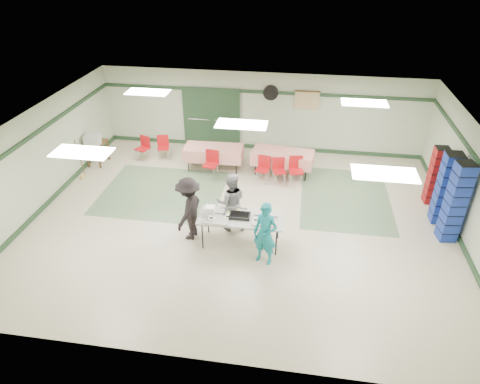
# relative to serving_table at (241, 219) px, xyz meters

# --- Properties ---
(floor) EXTENTS (11.00, 11.00, 0.00)m
(floor) POSITION_rel_serving_table_xyz_m (-0.15, 1.06, -0.72)
(floor) COLOR beige
(floor) RESTS_ON ground
(ceiling) EXTENTS (11.00, 11.00, 0.00)m
(ceiling) POSITION_rel_serving_table_xyz_m (-0.15, 1.06, 1.98)
(ceiling) COLOR silver
(ceiling) RESTS_ON wall_back
(wall_back) EXTENTS (11.00, 0.00, 11.00)m
(wall_back) POSITION_rel_serving_table_xyz_m (-0.15, 5.56, 0.63)
(wall_back) COLOR #B7C0A4
(wall_back) RESTS_ON floor
(wall_front) EXTENTS (11.00, 0.00, 11.00)m
(wall_front) POSITION_rel_serving_table_xyz_m (-0.15, -3.44, 0.63)
(wall_front) COLOR #B7C0A4
(wall_front) RESTS_ON floor
(wall_left) EXTENTS (0.00, 9.00, 9.00)m
(wall_left) POSITION_rel_serving_table_xyz_m (-5.65, 1.06, 0.63)
(wall_left) COLOR #B7C0A4
(wall_left) RESTS_ON floor
(wall_right) EXTENTS (0.00, 9.00, 9.00)m
(wall_right) POSITION_rel_serving_table_xyz_m (5.35, 1.06, 0.63)
(wall_right) COLOR #B7C0A4
(wall_right) RESTS_ON floor
(trim_back) EXTENTS (11.00, 0.06, 0.10)m
(trim_back) POSITION_rel_serving_table_xyz_m (-0.15, 5.53, 1.33)
(trim_back) COLOR #213D24
(trim_back) RESTS_ON wall_back
(baseboard_back) EXTENTS (11.00, 0.06, 0.12)m
(baseboard_back) POSITION_rel_serving_table_xyz_m (-0.15, 5.53, -0.66)
(baseboard_back) COLOR #213D24
(baseboard_back) RESTS_ON floor
(trim_left) EXTENTS (0.06, 9.00, 0.10)m
(trim_left) POSITION_rel_serving_table_xyz_m (-5.62, 1.06, 1.33)
(trim_left) COLOR #213D24
(trim_left) RESTS_ON wall_back
(baseboard_left) EXTENTS (0.06, 9.00, 0.12)m
(baseboard_left) POSITION_rel_serving_table_xyz_m (-5.62, 1.06, -0.66)
(baseboard_left) COLOR #213D24
(baseboard_left) RESTS_ON floor
(baseboard_right) EXTENTS (0.06, 9.00, 0.12)m
(baseboard_right) POSITION_rel_serving_table_xyz_m (5.32, 1.06, -0.66)
(baseboard_right) COLOR #213D24
(baseboard_right) RESTS_ON floor
(green_patch_a) EXTENTS (3.50, 3.00, 0.01)m
(green_patch_a) POSITION_rel_serving_table_xyz_m (-2.65, 2.06, -0.72)
(green_patch_a) COLOR #65805E
(green_patch_a) RESTS_ON floor
(green_patch_b) EXTENTS (2.50, 3.50, 0.01)m
(green_patch_b) POSITION_rel_serving_table_xyz_m (2.65, 2.56, -0.72)
(green_patch_b) COLOR #65805E
(green_patch_b) RESTS_ON floor
(double_door_left) EXTENTS (0.90, 0.06, 2.10)m
(double_door_left) POSITION_rel_serving_table_xyz_m (-2.35, 5.50, 0.33)
(double_door_left) COLOR gray
(double_door_left) RESTS_ON floor
(double_door_right) EXTENTS (0.90, 0.06, 2.10)m
(double_door_right) POSITION_rel_serving_table_xyz_m (-1.40, 5.50, 0.33)
(double_door_right) COLOR gray
(double_door_right) RESTS_ON floor
(door_frame) EXTENTS (2.00, 0.03, 2.15)m
(door_frame) POSITION_rel_serving_table_xyz_m (-1.88, 5.48, 0.33)
(door_frame) COLOR #213D24
(door_frame) RESTS_ON floor
(wall_fan) EXTENTS (0.50, 0.10, 0.50)m
(wall_fan) POSITION_rel_serving_table_xyz_m (0.15, 5.50, 1.33)
(wall_fan) COLOR black
(wall_fan) RESTS_ON wall_back
(scroll_banner) EXTENTS (0.80, 0.02, 0.60)m
(scroll_banner) POSITION_rel_serving_table_xyz_m (1.35, 5.50, 1.13)
(scroll_banner) COLOR #CCBB7F
(scroll_banner) RESTS_ON wall_back
(serving_table) EXTENTS (2.03, 0.84, 0.76)m
(serving_table) POSITION_rel_serving_table_xyz_m (0.00, 0.00, 0.00)
(serving_table) COLOR #B0B0AB
(serving_table) RESTS_ON floor
(sheet_tray_right) EXTENTS (0.58, 0.45, 0.02)m
(sheet_tray_right) POSITION_rel_serving_table_xyz_m (0.57, -0.09, 0.05)
(sheet_tray_right) COLOR silver
(sheet_tray_right) RESTS_ON serving_table
(sheet_tray_mid) EXTENTS (0.54, 0.41, 0.02)m
(sheet_tray_mid) POSITION_rel_serving_table_xyz_m (-0.17, 0.17, 0.05)
(sheet_tray_mid) COLOR silver
(sheet_tray_mid) RESTS_ON serving_table
(sheet_tray_left) EXTENTS (0.64, 0.49, 0.02)m
(sheet_tray_left) POSITION_rel_serving_table_xyz_m (-0.55, -0.17, 0.05)
(sheet_tray_left) COLOR silver
(sheet_tray_left) RESTS_ON serving_table
(baking_pan) EXTENTS (0.49, 0.31, 0.08)m
(baking_pan) POSITION_rel_serving_table_xyz_m (-0.03, 0.01, 0.08)
(baking_pan) COLOR black
(baking_pan) RESTS_ON serving_table
(foam_box_stack) EXTENTS (0.22, 0.21, 0.20)m
(foam_box_stack) POSITION_rel_serving_table_xyz_m (-0.75, 0.04, 0.14)
(foam_box_stack) COLOR white
(foam_box_stack) RESTS_ON serving_table
(volunteer_teal) EXTENTS (0.65, 0.53, 1.54)m
(volunteer_teal) POSITION_rel_serving_table_xyz_m (0.64, -0.58, 0.05)
(volunteer_teal) COLOR teal
(volunteer_teal) RESTS_ON floor
(volunteer_grey) EXTENTS (0.87, 0.74, 1.56)m
(volunteer_grey) POSITION_rel_serving_table_xyz_m (-0.34, 0.61, 0.06)
(volunteer_grey) COLOR gray
(volunteer_grey) RESTS_ON floor
(volunteer_dark) EXTENTS (0.78, 1.15, 1.65)m
(volunteer_dark) POSITION_rel_serving_table_xyz_m (-1.28, 0.08, 0.10)
(volunteer_dark) COLOR black
(volunteer_dark) RESTS_ON floor
(dining_table_a) EXTENTS (1.96, 1.03, 0.77)m
(dining_table_a) POSITION_rel_serving_table_xyz_m (0.73, 3.78, -0.15)
(dining_table_a) COLOR red
(dining_table_a) RESTS_ON floor
(dining_table_b) EXTENTS (1.86, 0.88, 0.77)m
(dining_table_b) POSITION_rel_serving_table_xyz_m (-1.47, 3.78, -0.15)
(dining_table_b) COLOR red
(dining_table_b) RESTS_ON floor
(chair_a) EXTENTS (0.45, 0.45, 0.79)m
(chair_a) POSITION_rel_serving_table_xyz_m (0.66, 3.20, -0.24)
(chair_a) COLOR red
(chair_a) RESTS_ON floor
(chair_b) EXTENTS (0.44, 0.44, 0.82)m
(chair_b) POSITION_rel_serving_table_xyz_m (0.20, 3.21, -0.22)
(chair_b) COLOR red
(chair_b) RESTS_ON floor
(chair_c) EXTENTS (0.47, 0.47, 0.87)m
(chair_c) POSITION_rel_serving_table_xyz_m (1.18, 3.21, -0.19)
(chair_c) COLOR red
(chair_c) RESTS_ON floor
(chair_d) EXTENTS (0.47, 0.47, 0.88)m
(chair_d) POSITION_rel_serving_table_xyz_m (-1.41, 3.22, -0.18)
(chair_d) COLOR red
(chair_d) RESTS_ON floor
(chair_loose_a) EXTENTS (0.46, 0.46, 0.81)m
(chair_loose_a) POSITION_rel_serving_table_xyz_m (-3.29, 4.26, -0.23)
(chair_loose_a) COLOR red
(chair_loose_a) RESTS_ON floor
(chair_loose_b) EXTENTS (0.50, 0.50, 0.83)m
(chair_loose_b) POSITION_rel_serving_table_xyz_m (-3.89, 4.05, -0.21)
(chair_loose_b) COLOR red
(chair_loose_b) RESTS_ON floor
(crate_stack_blue_a) EXTENTS (0.46, 0.46, 2.10)m
(crate_stack_blue_a) POSITION_rel_serving_table_xyz_m (5.00, 0.98, 0.33)
(crate_stack_blue_a) COLOR #1A31A0
(crate_stack_blue_a) RESTS_ON floor
(crate_stack_red) EXTENTS (0.39, 0.39, 1.68)m
(crate_stack_red) POSITION_rel_serving_table_xyz_m (5.00, 2.72, 0.12)
(crate_stack_red) COLOR maroon
(crate_stack_red) RESTS_ON floor
(crate_stack_blue_b) EXTENTS (0.43, 0.43, 1.96)m
(crate_stack_blue_b) POSITION_rel_serving_table_xyz_m (5.00, 1.76, 0.26)
(crate_stack_blue_b) COLOR #1A31A0
(crate_stack_blue_b) RESTS_ON floor
(printer_table) EXTENTS (0.53, 0.79, 0.74)m
(printer_table) POSITION_rel_serving_table_xyz_m (-5.30, 3.55, -0.10)
(printer_table) COLOR brown
(printer_table) RESTS_ON floor
(office_printer) EXTENTS (0.53, 0.48, 0.36)m
(office_printer) POSITION_rel_serving_table_xyz_m (-5.30, 3.37, 0.21)
(office_printer) COLOR #B8B8B3
(office_printer) RESTS_ON printer_table
(broom) EXTENTS (0.04, 0.21, 1.27)m
(broom) POSITION_rel_serving_table_xyz_m (-5.38, 2.58, -0.06)
(broom) COLOR brown
(broom) RESTS_ON floor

